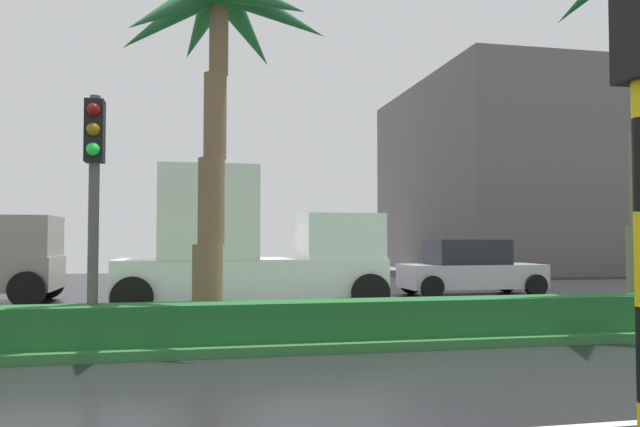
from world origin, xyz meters
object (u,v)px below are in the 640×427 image
at_px(traffic_signal_median_right, 94,172).
at_px(car_in_traffic_second, 470,269).
at_px(palm_tree_centre_left, 219,39).
at_px(box_truck_following, 248,247).

relative_size(traffic_signal_median_right, car_in_traffic_second, 0.88).
height_order(palm_tree_centre_left, traffic_signal_median_right, palm_tree_centre_left).
bearing_deg(box_truck_following, car_in_traffic_second, 20.17).
distance_m(traffic_signal_median_right, box_truck_following, 6.25).
xyz_separation_m(box_truck_following, car_in_traffic_second, (7.08, 2.60, -0.72)).
bearing_deg(box_truck_following, traffic_signal_median_right, -117.60).
relative_size(box_truck_following, car_in_traffic_second, 1.49).
distance_m(palm_tree_centre_left, traffic_signal_median_right, 3.29).
distance_m(palm_tree_centre_left, box_truck_following, 5.86).
relative_size(traffic_signal_median_right, box_truck_following, 0.59).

